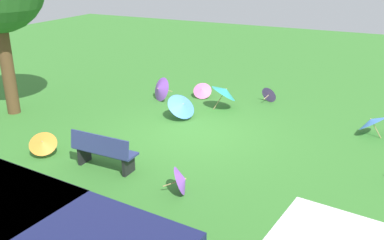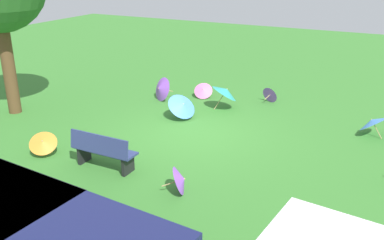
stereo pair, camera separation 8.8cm
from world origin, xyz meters
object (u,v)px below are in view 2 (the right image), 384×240
(parasol_blue_0, at_px, (373,122))
(parasol_teal_0, at_px, (226,91))
(park_bench, at_px, (103,151))
(parasol_blue_3, at_px, (182,105))
(parasol_purple_2, at_px, (271,94))
(parasol_purple_1, at_px, (181,180))
(parasol_orange_0, at_px, (43,142))
(parasol_purple_0, at_px, (160,89))
(parasol_pink_0, at_px, (203,90))

(parasol_blue_0, xyz_separation_m, parasol_teal_0, (4.48, -0.22, 0.18))
(park_bench, xyz_separation_m, parasol_blue_3, (-0.09, -3.74, -0.03))
(parasol_purple_2, relative_size, parasol_blue_3, 0.57)
(parasol_purple_1, bearing_deg, parasol_blue_3, -62.09)
(parasol_blue_0, bearing_deg, parasol_teal_0, -2.87)
(park_bench, bearing_deg, parasol_blue_3, -91.33)
(parasol_orange_0, bearing_deg, parasol_purple_0, -93.82)
(parasol_purple_0, xyz_separation_m, parasol_purple_1, (-3.59, 5.14, -0.10))
(parasol_purple_2, xyz_separation_m, parasol_pink_0, (2.25, 0.61, 0.01))
(parasol_pink_0, bearing_deg, parasol_purple_2, -164.80)
(parasol_purple_1, bearing_deg, parasol_teal_0, -76.75)
(parasol_orange_0, height_order, parasol_teal_0, parasol_teal_0)
(parasol_purple_2, bearing_deg, parasol_pink_0, 15.20)
(park_bench, distance_m, parasol_purple_1, 2.16)
(park_bench, xyz_separation_m, parasol_orange_0, (1.78, 0.11, -0.10))
(park_bench, height_order, parasol_purple_2, park_bench)
(parasol_purple_2, bearing_deg, parasol_purple_0, 24.04)
(parasol_blue_0, relative_size, parasol_blue_3, 0.91)
(parasol_blue_0, xyz_separation_m, parasol_purple_1, (3.22, 5.11, -0.10))
(parasol_purple_2, distance_m, parasol_blue_3, 3.37)
(parasol_purple_0, height_order, parasol_purple_2, parasol_purple_0)
(parasol_purple_2, bearing_deg, parasol_teal_0, 50.51)
(parasol_teal_0, xyz_separation_m, parasol_blue_3, (0.81, 1.43, -0.16))
(parasol_purple_2, relative_size, parasol_pink_0, 0.80)
(parasol_purple_0, distance_m, parasol_purple_2, 3.77)
(park_bench, relative_size, parasol_teal_0, 1.32)
(parasol_blue_0, xyz_separation_m, parasol_purple_2, (3.38, -1.56, -0.13))
(parasol_teal_0, height_order, parasol_blue_3, parasol_teal_0)
(parasol_purple_0, xyz_separation_m, parasol_purple_2, (-3.44, -1.53, -0.14))
(parasol_blue_0, height_order, parasol_teal_0, parasol_teal_0)
(parasol_purple_0, height_order, parasol_pink_0, parasol_purple_0)
(park_bench, bearing_deg, parasol_purple_2, -107.06)
(parasol_blue_0, xyz_separation_m, parasol_blue_3, (5.29, 1.21, 0.02))
(parasol_teal_0, bearing_deg, parasol_purple_2, -129.49)
(parasol_orange_0, height_order, parasol_blue_3, parasol_blue_3)
(parasol_purple_1, bearing_deg, parasol_purple_0, -55.06)
(parasol_blue_0, bearing_deg, parasol_blue_3, 12.88)
(parasol_blue_0, distance_m, parasol_purple_0, 6.81)
(parasol_pink_0, bearing_deg, parasol_purple_0, 37.89)
(parasol_blue_3, bearing_deg, parasol_teal_0, -119.44)
(parasol_purple_0, relative_size, parasol_pink_0, 1.20)
(park_bench, relative_size, parasol_blue_3, 1.45)
(parasol_purple_0, relative_size, parasol_purple_1, 1.32)
(parasol_purple_1, height_order, parasol_purple_2, parasol_purple_1)
(parasol_teal_0, xyz_separation_m, parasol_pink_0, (1.15, -0.73, -0.31))
(parasol_purple_0, xyz_separation_m, parasol_teal_0, (-2.33, -0.19, 0.18))
(parasol_purple_1, height_order, parasol_pink_0, parasol_purple_1)
(parasol_blue_0, relative_size, parasol_purple_0, 1.07)
(parasol_blue_0, relative_size, parasol_teal_0, 0.82)
(parasol_blue_3, distance_m, parasol_pink_0, 2.19)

